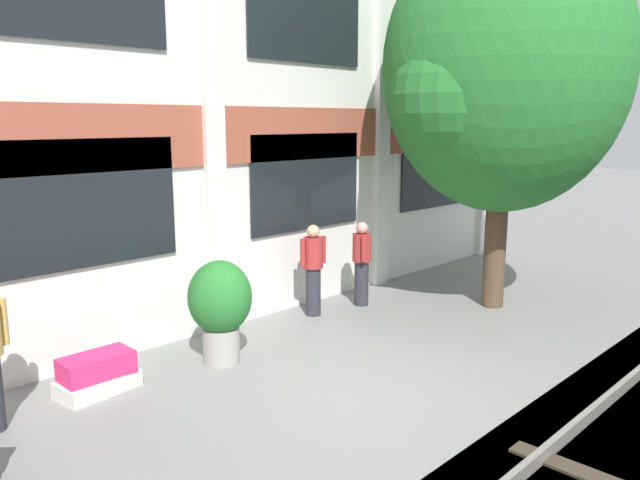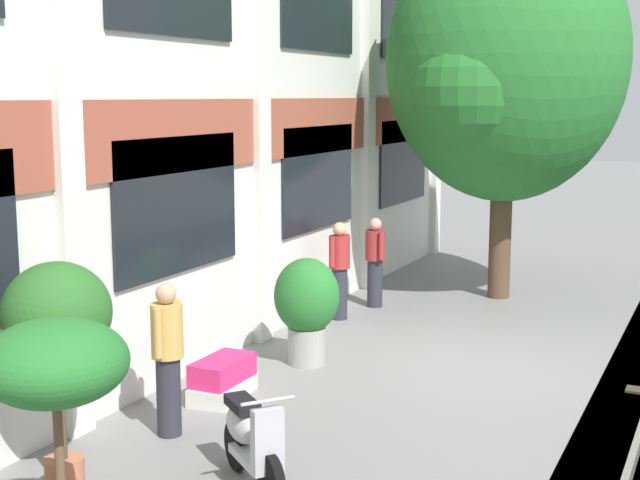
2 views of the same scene
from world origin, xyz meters
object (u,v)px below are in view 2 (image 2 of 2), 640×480
broadleaf_tree (506,65)px  resident_near_plants (339,268)px  potted_plant_terracotta_small (57,320)px  scooter_near_curb (250,440)px  potted_plant_low_pan (56,377)px  resident_watching_tracks (168,354)px  resident_by_doorway (375,260)px  potted_plant_ribbed_drum (307,303)px  potted_plant_square_trough (223,379)px

broadleaf_tree → resident_near_plants: bearing=143.9°
potted_plant_terracotta_small → scooter_near_curb: size_ratio=1.91×
broadleaf_tree → scooter_near_curb: bearing=178.9°
potted_plant_terracotta_small → potted_plant_low_pan: potted_plant_terracotta_small is taller
potted_plant_low_pan → resident_watching_tracks: size_ratio=1.23×
potted_plant_terracotta_small → potted_plant_low_pan: bearing=-138.9°
resident_by_doorway → resident_watching_tracks: bearing=-136.9°
resident_watching_tracks → resident_near_plants: size_ratio=1.04×
potted_plant_ribbed_drum → potted_plant_low_pan: 5.89m
potted_plant_ribbed_drum → potted_plant_low_pan: potted_plant_low_pan is taller
potted_plant_terracotta_small → potted_plant_ribbed_drum: (4.48, -0.28, -0.77)m
potted_plant_low_pan → scooter_near_curb: bearing=-9.2°
resident_by_doorway → scooter_near_curb: bearing=-126.0°
potted_plant_terracotta_small → resident_watching_tracks: potted_plant_terracotta_small is taller
resident_by_doorway → resident_near_plants: size_ratio=0.97×
resident_by_doorway → potted_plant_low_pan: bearing=-130.9°
potted_plant_square_trough → potted_plant_ribbed_drum: 1.81m
potted_plant_low_pan → resident_watching_tracks: potted_plant_low_pan is taller
potted_plant_low_pan → potted_plant_ribbed_drum: bearing=8.3°
resident_near_plants → scooter_near_curb: bearing=-65.4°
scooter_near_curb → potted_plant_square_trough: bearing=167.1°
potted_plant_terracotta_small → broadleaf_tree: bearing=-9.7°
potted_plant_low_pan → resident_near_plants: (8.19, 1.44, -0.77)m
broadleaf_tree → scooter_near_curb: broadleaf_tree is taller
potted_plant_square_trough → resident_near_plants: (4.09, 0.29, 0.62)m
potted_plant_ribbed_drum → resident_by_doorway: bearing=6.4°
potted_plant_ribbed_drum → resident_near_plants: (2.41, 0.59, 0.01)m
potted_plant_square_trough → resident_watching_tracks: (-1.26, -0.10, 0.66)m
resident_by_doorway → resident_watching_tracks: resident_watching_tracks is taller
potted_plant_low_pan → scooter_near_curb: size_ratio=1.82×
broadleaf_tree → resident_near_plants: broadleaf_tree is taller
scooter_near_curb → resident_watching_tracks: resident_watching_tracks is taller
resident_watching_tracks → potted_plant_square_trough: bearing=84.3°
broadleaf_tree → potted_plant_low_pan: size_ratio=3.29×
scooter_near_curb → resident_by_doorway: size_ratio=0.73×
broadleaf_tree → potted_plant_square_trough: size_ratio=6.66×
potted_plant_ribbed_drum → resident_near_plants: bearing=13.8°
potted_plant_terracotta_small → potted_plant_low_pan: 1.71m
potted_plant_terracotta_small → potted_plant_square_trough: bearing=0.4°
potted_plant_terracotta_small → resident_near_plants: potted_plant_terracotta_small is taller
broadleaf_tree → potted_plant_low_pan: broadleaf_tree is taller
resident_by_doorway → resident_near_plants: (-1.04, 0.20, 0.03)m
potted_plant_low_pan → scooter_near_curb: (2.14, -0.35, -1.18)m
broadleaf_tree → potted_plant_ribbed_drum: 6.20m
potted_plant_ribbed_drum → resident_by_doorway: (3.46, 0.39, -0.02)m
broadleaf_tree → potted_plant_ribbed_drum: (-5.09, 1.36, -3.27)m
broadleaf_tree → potted_plant_terracotta_small: bearing=170.3°
resident_watching_tracks → broadleaf_tree: bearing=68.7°
broadleaf_tree → potted_plant_ribbed_drum: broadleaf_tree is taller
broadleaf_tree → potted_plant_terracotta_small: (-9.57, 1.64, -2.50)m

